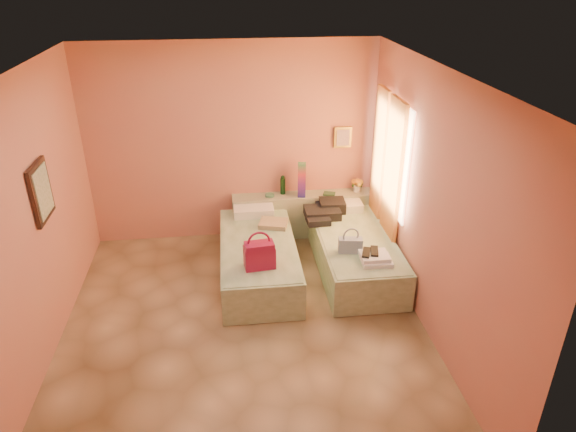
# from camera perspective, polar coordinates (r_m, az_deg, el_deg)

# --- Properties ---
(ground) EXTENTS (4.50, 4.50, 0.00)m
(ground) POSITION_cam_1_polar(r_m,az_deg,el_deg) (5.90, -4.84, -12.28)
(ground) COLOR tan
(ground) RESTS_ON ground
(room_walls) EXTENTS (4.02, 4.51, 2.81)m
(room_walls) POSITION_cam_1_polar(r_m,az_deg,el_deg) (5.51, -3.70, 6.33)
(room_walls) COLOR tan
(room_walls) RESTS_ON ground
(headboard_ledge) EXTENTS (2.05, 0.30, 0.65)m
(headboard_ledge) POSITION_cam_1_polar(r_m,az_deg,el_deg) (7.57, 1.65, 0.17)
(headboard_ledge) COLOR #9A9F82
(headboard_ledge) RESTS_ON ground
(bed_left) EXTENTS (0.92, 2.01, 0.50)m
(bed_left) POSITION_cam_1_polar(r_m,az_deg,el_deg) (6.62, -3.31, -4.78)
(bed_left) COLOR beige
(bed_left) RESTS_ON ground
(bed_right) EXTENTS (0.92, 2.01, 0.50)m
(bed_right) POSITION_cam_1_polar(r_m,az_deg,el_deg) (6.80, 7.37, -4.06)
(bed_right) COLOR beige
(bed_right) RESTS_ON ground
(water_bottle) EXTENTS (0.09, 0.09, 0.26)m
(water_bottle) POSITION_cam_1_polar(r_m,az_deg,el_deg) (7.41, -0.58, 3.44)
(water_bottle) COLOR #153B1B
(water_bottle) RESTS_ON headboard_ledge
(rainbow_box) EXTENTS (0.13, 0.13, 0.50)m
(rainbow_box) POSITION_cam_1_polar(r_m,az_deg,el_deg) (7.28, 1.54, 4.02)
(rainbow_box) COLOR #9D133D
(rainbow_box) RESTS_ON headboard_ledge
(small_dish) EXTENTS (0.15, 0.15, 0.03)m
(small_dish) POSITION_cam_1_polar(r_m,az_deg,el_deg) (7.37, -2.05, 2.32)
(small_dish) COLOR #457E5F
(small_dish) RESTS_ON headboard_ledge
(green_book) EXTENTS (0.20, 0.17, 0.03)m
(green_book) POSITION_cam_1_polar(r_m,az_deg,el_deg) (7.44, 4.61, 2.47)
(green_book) COLOR #294D33
(green_book) RESTS_ON headboard_ledge
(flower_vase) EXTENTS (0.23, 0.23, 0.24)m
(flower_vase) POSITION_cam_1_polar(r_m,az_deg,el_deg) (7.55, 7.72, 3.54)
(flower_vase) COLOR silver
(flower_vase) RESTS_ON headboard_ledge
(magenta_handbag) EXTENTS (0.37, 0.23, 0.33)m
(magenta_handbag) POSITION_cam_1_polar(r_m,az_deg,el_deg) (5.90, -3.19, -4.30)
(magenta_handbag) COLOR #9D133D
(magenta_handbag) RESTS_ON bed_left
(khaki_garment) EXTENTS (0.43, 0.38, 0.06)m
(khaki_garment) POSITION_cam_1_polar(r_m,az_deg,el_deg) (6.86, -1.63, -0.84)
(khaki_garment) COLOR tan
(khaki_garment) RESTS_ON bed_left
(clothes_pile) EXTENTS (0.54, 0.54, 0.16)m
(clothes_pile) POSITION_cam_1_polar(r_m,az_deg,el_deg) (7.10, 4.18, 0.51)
(clothes_pile) COLOR black
(clothes_pile) RESTS_ON bed_right
(blue_handbag) EXTENTS (0.30, 0.16, 0.18)m
(blue_handbag) POSITION_cam_1_polar(r_m,az_deg,el_deg) (6.27, 6.94, -3.24)
(blue_handbag) COLOR #40669A
(blue_handbag) RESTS_ON bed_right
(towel_stack) EXTENTS (0.37, 0.32, 0.10)m
(towel_stack) POSITION_cam_1_polar(r_m,az_deg,el_deg) (6.13, 9.79, -4.68)
(towel_stack) COLOR white
(towel_stack) RESTS_ON bed_right
(sandal_pair) EXTENTS (0.24, 0.27, 0.02)m
(sandal_pair) POSITION_cam_1_polar(r_m,az_deg,el_deg) (6.12, 9.16, -3.99)
(sandal_pair) COLOR black
(sandal_pair) RESTS_ON towel_stack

